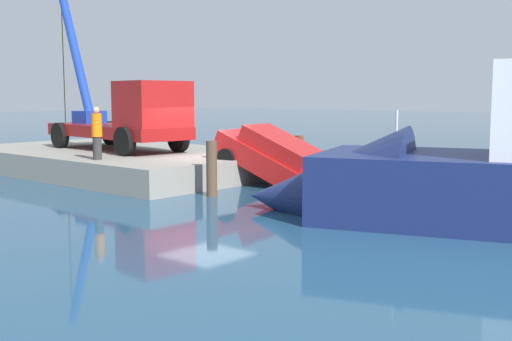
# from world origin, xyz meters

# --- Properties ---
(ground) EXTENTS (200.00, 200.00, 0.00)m
(ground) POSITION_xyz_m (0.00, 0.00, 0.00)
(ground) COLOR navy
(dock) EXTENTS (12.61, 7.40, 0.84)m
(dock) POSITION_xyz_m (-4.78, 0.00, 0.42)
(dock) COLOR gray
(dock) RESTS_ON ground
(crane_truck) EXTENTS (8.97, 3.09, 6.74)m
(crane_truck) POSITION_xyz_m (-3.91, -0.24, 2.15)
(crane_truck) COLOR maroon
(crane_truck) RESTS_ON dock
(dock_worker) EXTENTS (0.34, 0.34, 1.70)m
(dock_worker) POSITION_xyz_m (-2.03, -2.90, 1.70)
(dock_worker) COLOR #303030
(dock_worker) RESTS_ON dock
(salvaged_car) EXTENTS (4.54, 2.58, 2.68)m
(salvaged_car) POSITION_xyz_m (2.52, 0.94, 0.77)
(salvaged_car) COLOR red
(salvaged_car) RESTS_ON ground
(moored_yacht) EXTENTS (13.85, 8.00, 6.36)m
(moored_yacht) POSITION_xyz_m (10.13, -0.65, 0.67)
(moored_yacht) COLOR navy
(moored_yacht) RESTS_ON ground
(piling_near) EXTENTS (0.31, 0.31, 1.60)m
(piling_near) POSITION_xyz_m (2.27, -2.01, 0.80)
(piling_near) COLOR brown
(piling_near) RESTS_ON ground
(piling_mid) EXTENTS (0.29, 0.29, 1.56)m
(piling_mid) POSITION_xyz_m (2.29, 2.12, 0.78)
(piling_mid) COLOR brown
(piling_mid) RESTS_ON ground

